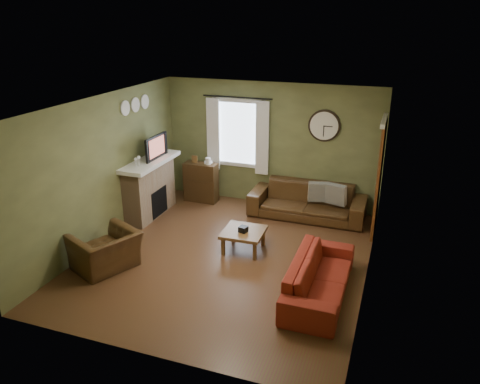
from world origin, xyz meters
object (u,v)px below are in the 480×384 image
(sofa_red, at_px, (319,277))
(armchair, at_px, (105,251))
(sofa_brown, at_px, (307,201))
(bookshelf, at_px, (201,182))
(coffee_table, at_px, (244,240))

(sofa_red, height_order, armchair, armchair)
(sofa_brown, height_order, sofa_red, sofa_brown)
(bookshelf, xyz_separation_m, sofa_brown, (2.37, -0.07, -0.09))
(coffee_table, bearing_deg, bookshelf, 131.14)
(bookshelf, height_order, sofa_red, bookshelf)
(sofa_red, height_order, coffee_table, sofa_red)
(armchair, xyz_separation_m, coffee_table, (1.89, 1.32, -0.12))
(sofa_red, relative_size, coffee_table, 2.83)
(bookshelf, distance_m, coffee_table, 2.49)
(sofa_brown, xyz_separation_m, armchair, (-2.63, -3.12, -0.03))
(bookshelf, height_order, coffee_table, bookshelf)
(sofa_brown, distance_m, armchair, 4.08)
(sofa_brown, relative_size, armchair, 2.41)
(bookshelf, height_order, sofa_brown, bookshelf)
(sofa_brown, xyz_separation_m, coffee_table, (-0.74, -1.80, -0.15))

